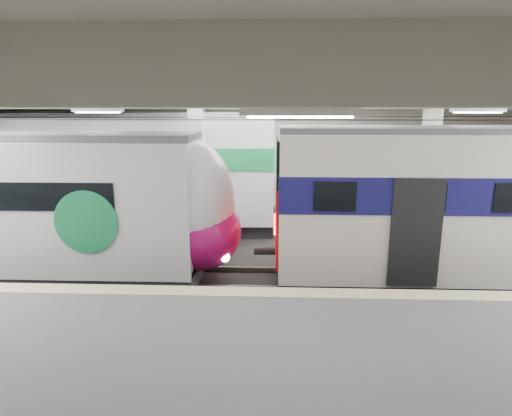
{
  "coord_description": "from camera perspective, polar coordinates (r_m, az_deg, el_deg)",
  "views": [
    {
      "loc": [
        -0.35,
        -11.87,
        4.99
      ],
      "look_at": [
        -0.86,
        1.0,
        2.0
      ],
      "focal_mm": 30.0,
      "sensor_mm": 36.0,
      "label": 1
    }
  ],
  "objects": [
    {
      "name": "modern_emu",
      "position": [
        14.09,
        -27.71,
        -0.14
      ],
      "size": [
        13.39,
        2.77,
        4.34
      ],
      "color": "silver",
      "rests_on": "ground"
    },
    {
      "name": "far_train",
      "position": [
        19.15,
        -21.36,
        4.69
      ],
      "size": [
        15.41,
        3.47,
        4.84
      ],
      "rotation": [
        0.0,
        0.0,
        0.02
      ],
      "color": "silver",
      "rests_on": "ground"
    },
    {
      "name": "station_hall",
      "position": [
        10.29,
        4.23,
        3.27
      ],
      "size": [
        36.0,
        24.0,
        5.75
      ],
      "color": "black",
      "rests_on": "ground"
    }
  ]
}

